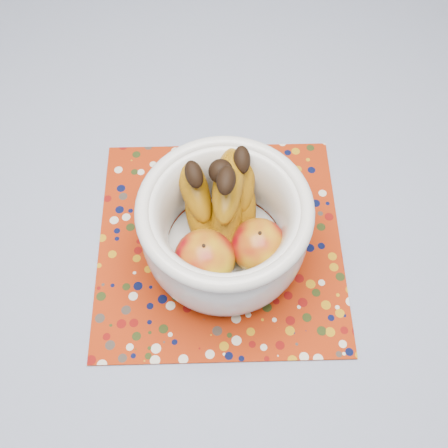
% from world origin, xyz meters
% --- Properties ---
extents(table, '(1.20, 1.20, 0.75)m').
position_xyz_m(table, '(0.00, 0.00, 0.67)').
color(table, brown).
rests_on(table, ground).
extents(tablecloth, '(1.32, 1.32, 0.01)m').
position_xyz_m(tablecloth, '(0.00, 0.00, 0.76)').
color(tablecloth, slate).
rests_on(tablecloth, table).
extents(placemat, '(0.44, 0.44, 0.00)m').
position_xyz_m(placemat, '(0.03, -0.07, 0.76)').
color(placemat, '#942308').
rests_on(placemat, tablecloth).
extents(fruit_bowl, '(0.24, 0.25, 0.19)m').
position_xyz_m(fruit_bowl, '(0.03, -0.08, 0.85)').
color(fruit_bowl, silver).
rests_on(fruit_bowl, placemat).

